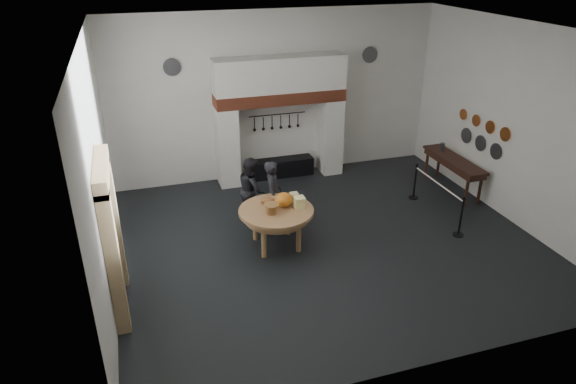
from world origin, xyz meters
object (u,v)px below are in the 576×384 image
object	(u,v)px
visitor_near	(273,194)
barrier_post_far	(415,182)
work_table	(276,211)
iron_range	(280,168)
barrier_post_near	(461,218)
side_table	(454,160)
visitor_far	(252,189)

from	to	relation	value
visitor_near	barrier_post_far	distance (m)	3.88
work_table	iron_range	bearing A→B (deg)	72.40
visitor_near	barrier_post_near	bearing A→B (deg)	-93.10
side_table	barrier_post_far	distance (m)	1.27
barrier_post_near	visitor_far	bearing A→B (deg)	153.34
barrier_post_near	iron_range	bearing A→B (deg)	123.36
visitor_far	side_table	xyz separation A→B (m)	(5.45, 0.02, 0.08)
side_table	barrier_post_near	bearing A→B (deg)	-118.98
iron_range	side_table	xyz separation A→B (m)	(4.10, -2.26, 0.62)
visitor_near	visitor_far	size ratio (longest dim) A/B	1.02
iron_range	barrier_post_near	bearing A→B (deg)	-56.64
work_table	visitor_near	size ratio (longest dim) A/B	1.00
work_table	barrier_post_far	xyz separation A→B (m)	(4.04, 1.17, -0.39)
iron_range	work_table	xyz separation A→B (m)	(-1.14, -3.59, 0.59)
iron_range	barrier_post_near	world-z (taller)	barrier_post_near
visitor_near	visitor_far	bearing A→B (deg)	66.15
visitor_far	barrier_post_near	distance (m)	4.77
work_table	visitor_near	world-z (taller)	visitor_near
visitor_far	barrier_post_far	world-z (taller)	visitor_far
work_table	visitor_far	world-z (taller)	visitor_far
side_table	barrier_post_far	size ratio (longest dim) A/B	2.44
iron_range	barrier_post_far	world-z (taller)	barrier_post_far
visitor_near	barrier_post_far	bearing A→B (deg)	-64.95
visitor_far	side_table	world-z (taller)	visitor_far
side_table	work_table	bearing A→B (deg)	-165.81
iron_range	visitor_near	bearing A→B (deg)	-109.50
barrier_post_far	visitor_near	bearing A→B (deg)	-176.10
work_table	visitor_near	distance (m)	0.93
side_table	barrier_post_near	size ratio (longest dim) A/B	2.44
iron_range	visitor_far	bearing A→B (deg)	-120.62
visitor_near	barrier_post_far	world-z (taller)	visitor_near
work_table	barrier_post_far	world-z (taller)	barrier_post_far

